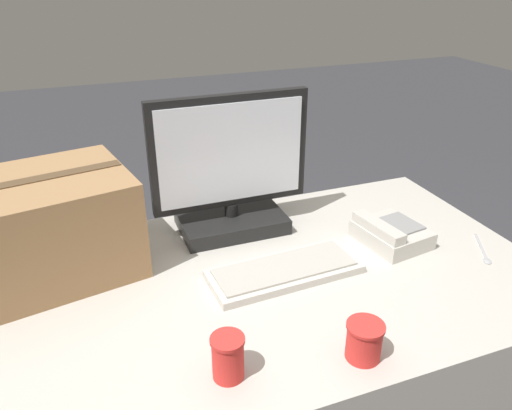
{
  "coord_description": "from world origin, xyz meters",
  "views": [
    {
      "loc": [
        -0.31,
        -1.06,
        1.55
      ],
      "look_at": [
        0.15,
        0.15,
        0.91
      ],
      "focal_mm": 35.0,
      "sensor_mm": 36.0,
      "label": 1
    }
  ],
  "objects_px": {
    "paper_cup_right": "(364,341)",
    "cardboard_box": "(55,225)",
    "monitor": "(231,180)",
    "spoon": "(484,253)",
    "desk_phone": "(390,233)",
    "paper_cup_left": "(228,357)",
    "keyboard": "(285,271)"
  },
  "relations": [
    {
      "from": "monitor",
      "to": "spoon",
      "type": "xyz_separation_m",
      "value": [
        0.65,
        -0.41,
        -0.17
      ]
    },
    {
      "from": "paper_cup_right",
      "to": "desk_phone",
      "type": "bearing_deg",
      "value": 49.46
    },
    {
      "from": "cardboard_box",
      "to": "keyboard",
      "type": "bearing_deg",
      "value": -23.76
    },
    {
      "from": "paper_cup_right",
      "to": "spoon",
      "type": "distance_m",
      "value": 0.62
    },
    {
      "from": "spoon",
      "to": "desk_phone",
      "type": "bearing_deg",
      "value": -93.45
    },
    {
      "from": "paper_cup_left",
      "to": "spoon",
      "type": "height_order",
      "value": "paper_cup_left"
    },
    {
      "from": "spoon",
      "to": "cardboard_box",
      "type": "bearing_deg",
      "value": -76.52
    },
    {
      "from": "keyboard",
      "to": "desk_phone",
      "type": "height_order",
      "value": "desk_phone"
    },
    {
      "from": "paper_cup_left",
      "to": "spoon",
      "type": "bearing_deg",
      "value": 12.55
    },
    {
      "from": "keyboard",
      "to": "paper_cup_right",
      "type": "height_order",
      "value": "paper_cup_right"
    },
    {
      "from": "paper_cup_left",
      "to": "paper_cup_right",
      "type": "relative_size",
      "value": 1.15
    },
    {
      "from": "paper_cup_right",
      "to": "cardboard_box",
      "type": "relative_size",
      "value": 0.19
    },
    {
      "from": "monitor",
      "to": "keyboard",
      "type": "bearing_deg",
      "value": -80.05
    },
    {
      "from": "cardboard_box",
      "to": "paper_cup_left",
      "type": "bearing_deg",
      "value": -60.36
    },
    {
      "from": "spoon",
      "to": "paper_cup_left",
      "type": "bearing_deg",
      "value": -46.89
    },
    {
      "from": "paper_cup_left",
      "to": "paper_cup_right",
      "type": "bearing_deg",
      "value": -9.89
    },
    {
      "from": "keyboard",
      "to": "paper_cup_right",
      "type": "distance_m",
      "value": 0.35
    },
    {
      "from": "monitor",
      "to": "cardboard_box",
      "type": "height_order",
      "value": "monitor"
    },
    {
      "from": "keyboard",
      "to": "spoon",
      "type": "relative_size",
      "value": 2.74
    },
    {
      "from": "monitor",
      "to": "desk_phone",
      "type": "relative_size",
      "value": 2.2
    },
    {
      "from": "monitor",
      "to": "paper_cup_right",
      "type": "bearing_deg",
      "value": -82.39
    },
    {
      "from": "paper_cup_right",
      "to": "cardboard_box",
      "type": "distance_m",
      "value": 0.86
    },
    {
      "from": "keyboard",
      "to": "paper_cup_left",
      "type": "relative_size",
      "value": 4.24
    },
    {
      "from": "monitor",
      "to": "cardboard_box",
      "type": "relative_size",
      "value": 1.07
    },
    {
      "from": "paper_cup_right",
      "to": "spoon",
      "type": "bearing_deg",
      "value": 23.21
    },
    {
      "from": "paper_cup_left",
      "to": "cardboard_box",
      "type": "distance_m",
      "value": 0.64
    },
    {
      "from": "desk_phone",
      "to": "paper_cup_right",
      "type": "distance_m",
      "value": 0.52
    },
    {
      "from": "desk_phone",
      "to": "paper_cup_left",
      "type": "bearing_deg",
      "value": -160.07
    },
    {
      "from": "monitor",
      "to": "keyboard",
      "type": "distance_m",
      "value": 0.35
    },
    {
      "from": "monitor",
      "to": "paper_cup_right",
      "type": "relative_size",
      "value": 5.56
    },
    {
      "from": "paper_cup_left",
      "to": "paper_cup_right",
      "type": "distance_m",
      "value": 0.3
    },
    {
      "from": "monitor",
      "to": "paper_cup_left",
      "type": "distance_m",
      "value": 0.65
    }
  ]
}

